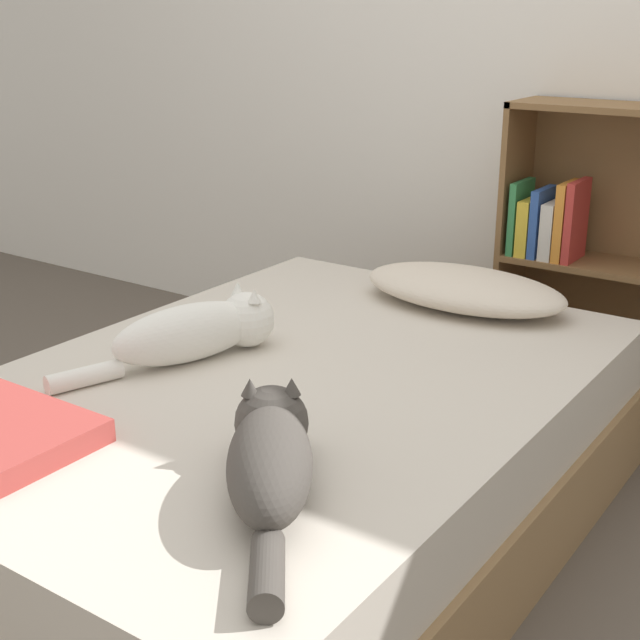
{
  "coord_description": "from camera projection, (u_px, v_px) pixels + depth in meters",
  "views": [
    {
      "loc": [
        1.21,
        -1.6,
        1.28
      ],
      "look_at": [
        0.0,
        0.14,
        0.54
      ],
      "focal_mm": 50.0,
      "sensor_mm": 36.0,
      "label": 1
    }
  ],
  "objects": [
    {
      "name": "bookshelf",
      "position": [
        623.0,
        259.0,
        2.87
      ],
      "size": [
        0.82,
        0.26,
        1.01
      ],
      "color": "brown",
      "rests_on": "ground_plane"
    },
    {
      "name": "bed",
      "position": [
        289.0,
        457.0,
        2.24
      ],
      "size": [
        1.28,
        1.84,
        0.44
      ],
      "color": "#99754C",
      "rests_on": "ground_plane"
    },
    {
      "name": "wall_back",
      "position": [
        531.0,
        20.0,
        2.96
      ],
      "size": [
        8.0,
        0.06,
        2.5
      ],
      "color": "white",
      "rests_on": "ground_plane"
    },
    {
      "name": "ground_plane",
      "position": [
        290.0,
        532.0,
        2.31
      ],
      "size": [
        8.0,
        8.0,
        0.0
      ],
      "primitive_type": "plane",
      "color": "brown"
    },
    {
      "name": "pillow",
      "position": [
        464.0,
        289.0,
        2.64
      ],
      "size": [
        0.63,
        0.34,
        0.11
      ],
      "color": "beige",
      "rests_on": "bed"
    },
    {
      "name": "cat_light",
      "position": [
        201.0,
        330.0,
        2.25
      ],
      "size": [
        0.27,
        0.59,
        0.17
      ],
      "rotation": [
        0.0,
        0.0,
        1.24
      ],
      "color": "white",
      "rests_on": "bed"
    },
    {
      "name": "cat_dark",
      "position": [
        270.0,
        456.0,
        1.62
      ],
      "size": [
        0.41,
        0.5,
        0.17
      ],
      "rotation": [
        0.0,
        0.0,
        2.21
      ],
      "color": "#47423D",
      "rests_on": "bed"
    }
  ]
}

